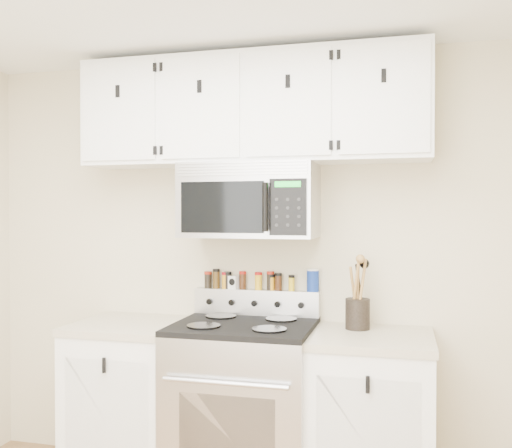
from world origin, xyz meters
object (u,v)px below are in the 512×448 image
Objects in this scene: range at (244,407)px; salt_canister at (313,280)px; microwave at (250,201)px; utensil_crock at (358,311)px.

range is 8.34× the size of salt_canister.
microwave is at bearing -155.39° from salt_canister.
microwave reaches higher than utensil_crock.
microwave is at bearing 89.77° from range.
microwave is 1.95× the size of utensil_crock.
range is at bearing -140.30° from salt_canister.
microwave reaches higher than range.
salt_canister is (0.34, 0.28, 0.68)m from range.
microwave is 0.86m from utensil_crock.
utensil_crock is at bearing 1.74° from microwave.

